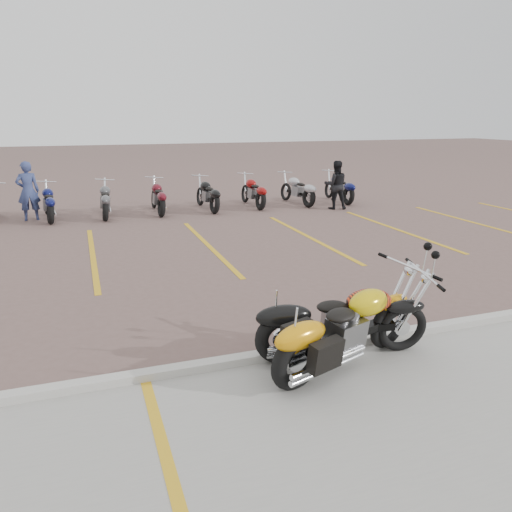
% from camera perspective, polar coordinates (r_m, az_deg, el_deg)
% --- Properties ---
extents(ground, '(100.00, 100.00, 0.00)m').
position_cam_1_polar(ground, '(8.57, 1.14, -5.19)').
color(ground, brown).
rests_on(ground, ground).
extents(concrete_apron, '(60.00, 5.00, 0.01)m').
position_cam_1_polar(concrete_apron, '(5.12, 20.53, -22.05)').
color(concrete_apron, '#9E9B93').
rests_on(concrete_apron, ground).
extents(curb, '(60.00, 0.18, 0.12)m').
position_cam_1_polar(curb, '(6.86, 7.10, -10.32)').
color(curb, '#ADAAA3').
rests_on(curb, ground).
extents(parking_stripes, '(38.00, 5.50, 0.01)m').
position_cam_1_polar(parking_stripes, '(12.22, -5.44, 1.19)').
color(parking_stripes, gold).
rests_on(parking_stripes, ground).
extents(yellow_cruiser, '(2.32, 0.93, 0.99)m').
position_cam_1_polar(yellow_cruiser, '(6.31, 9.69, -8.54)').
color(yellow_cruiser, black).
rests_on(yellow_cruiser, ground).
extents(flame_cruiser, '(2.32, 0.51, 0.96)m').
position_cam_1_polar(flame_cruiser, '(6.57, 9.40, -7.65)').
color(flame_cruiser, black).
rests_on(flame_cruiser, ground).
extents(person_a, '(0.70, 0.51, 1.78)m').
position_cam_1_polar(person_a, '(16.50, -24.60, 6.77)').
color(person_a, navy).
rests_on(person_a, ground).
extents(person_b, '(0.93, 0.81, 1.62)m').
position_cam_1_polar(person_b, '(17.14, 9.10, 8.01)').
color(person_b, black).
rests_on(person_b, ground).
extents(bg_bike_row, '(15.57, 2.02, 1.10)m').
position_cam_1_polar(bg_bike_row, '(16.58, -14.20, 6.56)').
color(bg_bike_row, black).
rests_on(bg_bike_row, ground).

